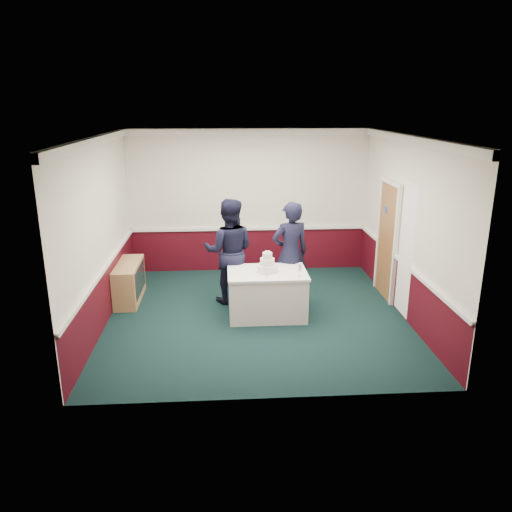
{
  "coord_description": "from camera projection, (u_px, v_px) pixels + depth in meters",
  "views": [
    {
      "loc": [
        -0.53,
        -7.84,
        3.49
      ],
      "look_at": [
        -0.01,
        -0.1,
        1.1
      ],
      "focal_mm": 35.0,
      "sensor_mm": 36.0,
      "label": 1
    }
  ],
  "objects": [
    {
      "name": "person_man",
      "position": [
        229.0,
        251.0,
        8.9
      ],
      "size": [
        0.99,
        0.8,
        1.9
      ],
      "primitive_type": "imported",
      "rotation": [
        0.0,
        0.0,
        3.05
      ],
      "color": "black",
      "rests_on": "ground"
    },
    {
      "name": "sideboard",
      "position": [
        129.0,
        282.0,
        9.12
      ],
      "size": [
        0.41,
        1.2,
        0.7
      ],
      "color": "tan",
      "rests_on": "ground"
    },
    {
      "name": "ground",
      "position": [
        256.0,
        316.0,
        8.54
      ],
      "size": [
        5.0,
        5.0,
        0.0
      ],
      "primitive_type": "plane",
      "color": "black",
      "rests_on": "ground"
    },
    {
      "name": "cake_table",
      "position": [
        267.0,
        293.0,
        8.44
      ],
      "size": [
        1.32,
        0.92,
        0.79
      ],
      "color": "white",
      "rests_on": "ground"
    },
    {
      "name": "person_woman",
      "position": [
        290.0,
        253.0,
        8.83
      ],
      "size": [
        0.77,
        0.6,
        1.87
      ],
      "primitive_type": "imported",
      "rotation": [
        0.0,
        0.0,
        3.39
      ],
      "color": "black",
      "rests_on": "ground"
    },
    {
      "name": "champagne_flute",
      "position": [
        300.0,
        268.0,
        8.05
      ],
      "size": [
        0.05,
        0.05,
        0.21
      ],
      "color": "silver",
      "rests_on": "cake_table"
    },
    {
      "name": "cake_knife",
      "position": [
        266.0,
        275.0,
        8.13
      ],
      "size": [
        0.04,
        0.22,
        0.0
      ],
      "primitive_type": "cube",
      "rotation": [
        0.0,
        0.0,
        0.1
      ],
      "color": "silver",
      "rests_on": "cake_table"
    },
    {
      "name": "room_shell",
      "position": [
        259.0,
        196.0,
        8.54
      ],
      "size": [
        5.0,
        5.0,
        3.0
      ],
      "color": "silver",
      "rests_on": "ground"
    },
    {
      "name": "wedding_cake",
      "position": [
        267.0,
        265.0,
        8.29
      ],
      "size": [
        0.35,
        0.35,
        0.36
      ],
      "color": "white",
      "rests_on": "cake_table"
    }
  ]
}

